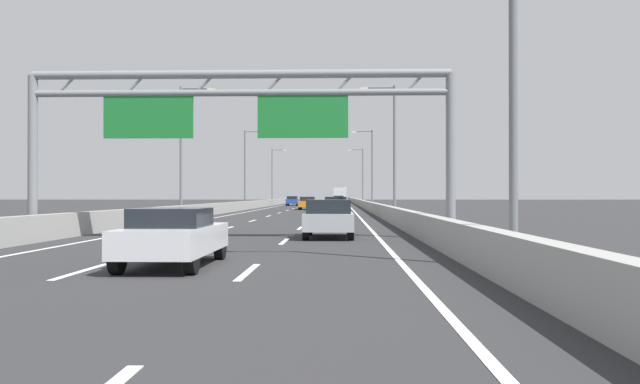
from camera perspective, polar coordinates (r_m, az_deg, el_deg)
ground_plane at (r=101.16m, az=-0.37°, el=-1.21°), size 260.00×260.00×0.00m
lane_dash_left_1 at (r=14.76m, az=-20.53°, el=-6.66°), size 0.16×3.00×0.01m
lane_dash_left_2 at (r=23.31m, az=-12.09°, el=-4.32°), size 0.16×3.00×0.01m
lane_dash_left_3 at (r=32.10m, az=-8.23°, el=-3.21°), size 0.16×3.00×0.01m
lane_dash_left_4 at (r=40.99m, az=-6.05°, el=-2.57°), size 0.16×3.00×0.01m
lane_dash_left_5 at (r=49.91m, az=-4.64°, el=-2.16°), size 0.16×3.00×0.01m
lane_dash_left_6 at (r=58.86m, az=-3.67°, el=-1.87°), size 0.16×3.00×0.01m
lane_dash_left_7 at (r=67.82m, az=-2.95°, el=-1.66°), size 0.16×3.00×0.01m
lane_dash_left_8 at (r=76.79m, az=-2.40°, el=-1.50°), size 0.16×3.00×0.01m
lane_dash_left_9 at (r=85.77m, az=-1.96°, el=-1.37°), size 0.16×3.00×0.01m
lane_dash_left_10 at (r=94.75m, az=-1.61°, el=-1.27°), size 0.16×3.00×0.01m
lane_dash_left_11 at (r=103.74m, az=-1.31°, el=-1.18°), size 0.16×3.00×0.01m
lane_dash_left_12 at (r=112.72m, az=-1.07°, el=-1.11°), size 0.16×3.00×0.01m
lane_dash_left_13 at (r=121.71m, az=-0.86°, el=-1.05°), size 0.16×3.00×0.01m
lane_dash_left_14 at (r=130.70m, az=-0.68°, el=-0.99°), size 0.16×3.00×0.01m
lane_dash_left_15 at (r=139.69m, az=-0.52°, el=-0.95°), size 0.16×3.00×0.01m
lane_dash_left_16 at (r=148.69m, az=-0.38°, el=-0.91°), size 0.16×3.00×0.01m
lane_dash_left_17 at (r=157.68m, az=-0.26°, el=-0.87°), size 0.16×3.00×0.01m
lane_dash_right_1 at (r=13.81m, az=-6.47°, el=-7.11°), size 0.16×3.00×0.01m
lane_dash_right_2 at (r=22.72m, az=-3.21°, el=-4.43°), size 0.16×3.00×0.01m
lane_dash_right_3 at (r=31.68m, az=-1.80°, el=-3.25°), size 0.16×3.00×0.01m
lane_dash_right_4 at (r=40.65m, az=-1.01°, el=-2.59°), size 0.16×3.00×0.01m
lane_dash_right_5 at (r=49.64m, az=-0.51°, el=-2.17°), size 0.16×3.00×0.01m
lane_dash_right_6 at (r=58.63m, az=-0.16°, el=-1.88°), size 0.16×3.00×0.01m
lane_dash_right_7 at (r=67.62m, az=0.10°, el=-1.67°), size 0.16×3.00×0.01m
lane_dash_right_8 at (r=76.62m, az=0.29°, el=-1.50°), size 0.16×3.00×0.01m
lane_dash_right_9 at (r=85.61m, az=0.45°, el=-1.37°), size 0.16×3.00×0.01m
lane_dash_right_10 at (r=94.61m, az=0.57°, el=-1.27°), size 0.16×3.00×0.01m
lane_dash_right_11 at (r=103.61m, az=0.67°, el=-1.18°), size 0.16×3.00×0.01m
lane_dash_right_12 at (r=112.60m, az=0.76°, el=-1.11°), size 0.16×3.00×0.01m
lane_dash_right_13 at (r=121.60m, az=0.83°, el=-1.05°), size 0.16×3.00×0.01m
lane_dash_right_14 at (r=130.60m, az=0.90°, el=-0.99°), size 0.16×3.00×0.01m
lane_dash_right_15 at (r=139.60m, az=0.95°, el=-0.95°), size 0.16×3.00×0.01m
lane_dash_right_16 at (r=148.60m, az=1.00°, el=-0.91°), size 0.16×3.00×0.01m
lane_dash_right_17 at (r=157.59m, az=1.05°, el=-0.87°), size 0.16×3.00×0.01m
edge_line_left at (r=89.54m, az=-4.02°, el=-1.33°), size 0.16×176.00×0.01m
edge_line_right at (r=89.10m, az=2.72°, el=-1.33°), size 0.16×176.00×0.01m
barrier_left at (r=111.59m, az=-3.72°, el=-0.88°), size 0.45×220.00×0.95m
barrier_right at (r=111.12m, az=3.38°, el=-0.88°), size 0.45×220.00×0.95m
sign_gantry at (r=24.36m, az=-7.50°, el=7.18°), size 16.16×0.36×6.36m
streetlamp_right_near at (r=15.47m, az=16.03°, el=13.75°), size 2.58×0.28×9.50m
streetlamp_left_mid at (r=47.18m, az=-12.05°, el=4.29°), size 2.58×0.28×9.50m
streetlamp_right_mid at (r=45.97m, az=6.39°, el=4.40°), size 2.58×0.28×9.50m
streetlamp_left_far at (r=77.71m, az=-6.56°, el=2.49°), size 2.58×0.28×9.50m
streetlamp_right_far at (r=76.98m, az=4.52°, el=2.52°), size 2.58×0.28×9.50m
streetlamp_left_distant at (r=108.58m, az=-4.18°, el=1.70°), size 2.58×0.28×9.50m
streetlamp_right_distant at (r=108.06m, az=3.72°, el=1.71°), size 2.58×0.28×9.50m
silver_car at (r=24.58m, az=0.80°, el=-2.38°), size 1.87×4.11×1.47m
orange_car at (r=71.85m, az=-1.12°, el=-0.99°), size 1.86×4.65×1.46m
green_car at (r=49.56m, az=1.42°, el=-1.30°), size 1.89×4.29×1.52m
blue_car at (r=98.59m, az=-2.47°, el=-0.79°), size 1.78×4.61×1.48m
black_car at (r=103.84m, az=1.67°, el=-0.76°), size 1.84×4.60×1.54m
white_car at (r=15.15m, az=-12.97°, el=-3.84°), size 1.78×4.25×1.35m
box_truck at (r=117.67m, az=1.80°, el=-0.27°), size 2.32×7.70×3.02m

